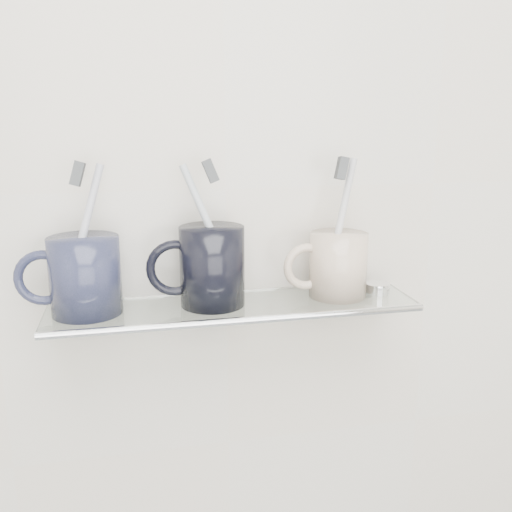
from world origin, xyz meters
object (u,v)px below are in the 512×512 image
object	(u,v)px
mug_left	(85,276)
mug_center	(212,266)
shelf_glass	(234,307)
mug_right	(338,265)

from	to	relation	value
mug_left	mug_center	distance (m)	0.16
shelf_glass	mug_left	bearing A→B (deg)	178.52
mug_center	shelf_glass	bearing A→B (deg)	-23.57
shelf_glass	mug_right	distance (m)	0.16
mug_left	mug_right	distance (m)	0.34
shelf_glass	mug_left	xyz separation A→B (m)	(-0.19, 0.00, 0.05)
mug_right	shelf_glass	bearing A→B (deg)	161.52
mug_left	mug_center	bearing A→B (deg)	20.35
shelf_glass	mug_center	world-z (taller)	mug_center
mug_center	mug_right	size ratio (longest dim) A/B	1.18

